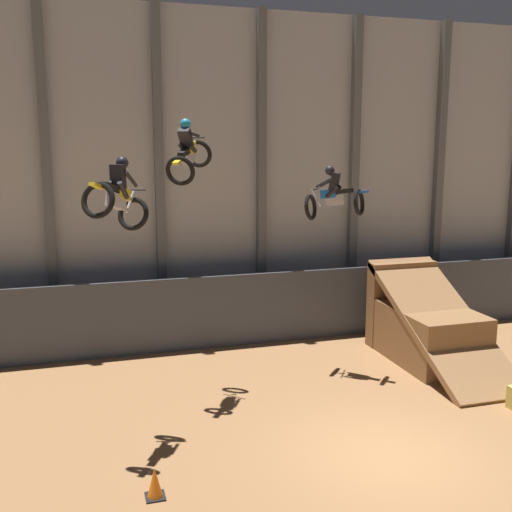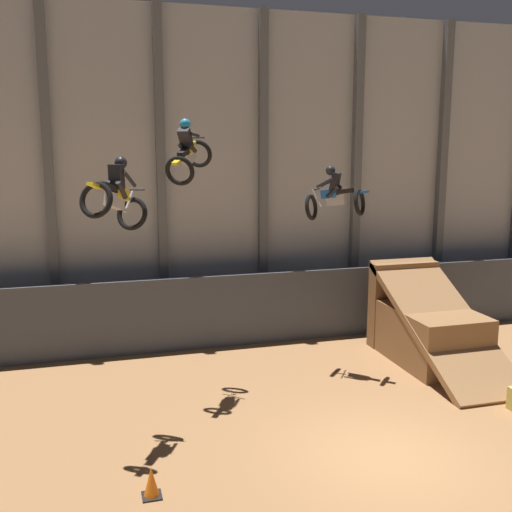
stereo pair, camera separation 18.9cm
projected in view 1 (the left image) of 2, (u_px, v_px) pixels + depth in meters
name	position (u px, v px, depth m)	size (l,w,h in m)	color
ground_plane	(388.00, 456.00, 12.34)	(60.00, 60.00, 0.00)	#996B42
arena_back_wall	(260.00, 176.00, 20.06)	(32.00, 0.40, 10.65)	#ADB2B7
lower_barrier	(272.00, 307.00, 19.47)	(31.36, 0.20, 2.32)	#474C56
dirt_ramp	(424.00, 326.00, 18.02)	(2.21, 5.17, 2.87)	olive
rider_bike_left_air	(117.00, 196.00, 12.19)	(1.53, 1.78, 1.62)	black
rider_bike_center_air	(188.00, 153.00, 14.65)	(1.45, 1.82, 1.63)	black
rider_bike_right_air	(334.00, 196.00, 16.38)	(1.67, 1.62, 1.54)	black
traffic_cone_near_ramp	(155.00, 483.00, 10.85)	(0.36, 0.36, 0.58)	black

